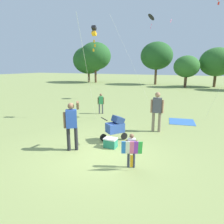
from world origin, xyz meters
TOP-DOWN VIEW (x-y plane):
  - ground_plane at (0.00, 0.00)m, footprint 120.00×120.00m
  - treeline_distant at (-4.85, 25.37)m, footprint 34.93×7.12m
  - child_with_butterfly_kite at (1.27, -0.49)m, footprint 0.59×0.45m
  - person_adult_flyer at (-1.00, -0.13)m, footprint 0.52×0.67m
  - stroller at (0.04, 1.25)m, footprint 0.91×1.04m
  - kite_adult_black at (-2.32, 3.93)m, footprint 1.73×4.12m
  - kite_green_novelty at (-1.30, 11.50)m, footprint 2.69×3.43m
  - person_red_shirt at (-2.58, 5.10)m, footprint 0.36×0.27m
  - person_sitting_far at (1.23, 3.09)m, footprint 0.56×0.30m
  - picnic_blanket at (2.14, 5.22)m, footprint 1.46×1.48m
  - cooler_box at (0.11, 0.63)m, footprint 0.45×0.33m

SIDE VIEW (x-z plane):
  - ground_plane at x=0.00m, z-range 0.00..0.00m
  - picnic_blanket at x=2.14m, z-range 0.00..0.02m
  - cooler_box at x=0.11m, z-range 0.00..0.35m
  - stroller at x=0.04m, z-range 0.09..1.12m
  - child_with_butterfly_kite at x=1.27m, z-range 0.10..1.13m
  - person_red_shirt at x=-2.58m, z-range 0.11..1.36m
  - person_adult_flyer at x=-1.00m, z-range 0.14..1.89m
  - person_sitting_far at x=1.23m, z-range 0.16..1.93m
  - treeline_distant at x=-4.85m, z-range 0.49..7.25m
  - kite_adult_black at x=-2.32m, z-range 2.10..6.97m
  - kite_green_novelty at x=-1.30m, z-range 3.12..10.05m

